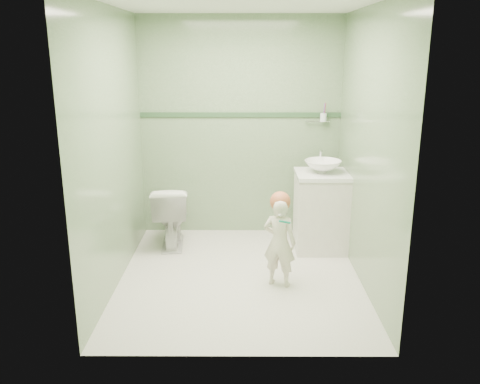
{
  "coord_description": "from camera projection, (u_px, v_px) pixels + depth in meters",
  "views": [
    {
      "loc": [
        0.02,
        -4.26,
        2.04
      ],
      "look_at": [
        0.0,
        0.15,
        0.78
      ],
      "focal_mm": 37.47,
      "sensor_mm": 36.0,
      "label": 1
    }
  ],
  "objects": [
    {
      "name": "trim_stripe",
      "position": [
        240.0,
        115.0,
        5.47
      ],
      "size": [
        2.2,
        0.02,
        0.05
      ],
      "primitive_type": "cube",
      "color": "#2F4F30",
      "rests_on": "room_shell"
    },
    {
      "name": "basin",
      "position": [
        323.0,
        166.0,
        5.08
      ],
      "size": [
        0.37,
        0.37,
        0.13
      ],
      "primitive_type": "imported",
      "color": "white",
      "rests_on": "counter"
    },
    {
      "name": "hair_cap",
      "position": [
        280.0,
        202.0,
        4.33
      ],
      "size": [
        0.18,
        0.18,
        0.18
      ],
      "primitive_type": "sphere",
      "color": "#BC623B",
      "rests_on": "toddler"
    },
    {
      "name": "vanity",
      "position": [
        321.0,
        213.0,
        5.21
      ],
      "size": [
        0.52,
        0.5,
        0.8
      ],
      "primitive_type": "cube",
      "color": "silver",
      "rests_on": "ground"
    },
    {
      "name": "toilet",
      "position": [
        171.0,
        215.0,
        5.33
      ],
      "size": [
        0.43,
        0.68,
        0.67
      ],
      "primitive_type": "imported",
      "rotation": [
        0.0,
        0.0,
        3.22
      ],
      "color": "white",
      "rests_on": "ground"
    },
    {
      "name": "counter",
      "position": [
        322.0,
        174.0,
        5.1
      ],
      "size": [
        0.54,
        0.52,
        0.04
      ],
      "primitive_type": "cube",
      "color": "white",
      "rests_on": "vanity"
    },
    {
      "name": "teal_toothbrush",
      "position": [
        284.0,
        221.0,
        4.2
      ],
      "size": [
        0.11,
        0.14,
        0.08
      ],
      "color": "#0E886C",
      "rests_on": "toddler"
    },
    {
      "name": "faucet",
      "position": [
        320.0,
        155.0,
        5.23
      ],
      "size": [
        0.03,
        0.13,
        0.18
      ],
      "color": "silver",
      "rests_on": "counter"
    },
    {
      "name": "room_shell",
      "position": [
        240.0,
        150.0,
        4.32
      ],
      "size": [
        2.5,
        2.54,
        2.4
      ],
      "color": "gray",
      "rests_on": "ground"
    },
    {
      "name": "ground",
      "position": [
        240.0,
        277.0,
        4.65
      ],
      "size": [
        2.5,
        2.5,
        0.0
      ],
      "primitive_type": "plane",
      "color": "white",
      "rests_on": "ground"
    },
    {
      "name": "cup_holder",
      "position": [
        323.0,
        117.0,
        5.42
      ],
      "size": [
        0.26,
        0.07,
        0.21
      ],
      "color": "silver",
      "rests_on": "room_shell"
    },
    {
      "name": "toddler",
      "position": [
        279.0,
        242.0,
        4.4
      ],
      "size": [
        0.34,
        0.28,
        0.81
      ],
      "primitive_type": "imported",
      "rotation": [
        0.0,
        0.0,
        2.78
      ],
      "color": "beige",
      "rests_on": "ground"
    }
  ]
}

